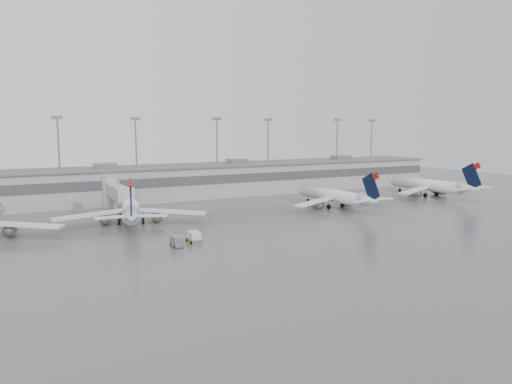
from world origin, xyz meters
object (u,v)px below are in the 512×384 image
jet_far_right (430,185)px  baggage_tug (194,238)px  jet_mid_right (334,195)px  jet_mid_left (131,207)px

jet_far_right → baggage_tug: size_ratio=10.65×
jet_far_right → baggage_tug: (-73.09, -20.78, -2.35)m
jet_mid_right → jet_mid_left: bearing=173.5°
jet_mid_left → baggage_tug: bearing=-63.2°
jet_mid_left → jet_far_right: size_ratio=1.01×
jet_mid_right → jet_far_right: size_ratio=0.93×
jet_far_right → baggage_tug: jet_far_right is taller
jet_mid_right → baggage_tug: bearing=-159.4°
baggage_tug → jet_far_right: bearing=15.3°
jet_mid_left → jet_far_right: 77.99m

